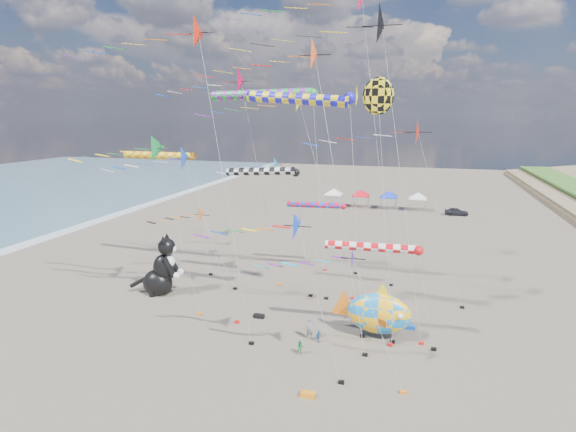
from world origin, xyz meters
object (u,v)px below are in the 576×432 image
at_px(fish_inflatable, 378,313).
at_px(child_blue, 318,336).
at_px(person_adult, 310,329).
at_px(parked_car, 457,212).
at_px(cat_inflatable, 160,265).
at_px(child_green, 300,348).

distance_m(fish_inflatable, child_blue, 4.82).
height_order(person_adult, parked_car, person_adult).
height_order(fish_inflatable, child_blue, fish_inflatable).
bearing_deg(cat_inflatable, child_green, -35.49).
xyz_separation_m(child_green, parked_car, (13.85, 51.26, 0.11)).
bearing_deg(child_blue, fish_inflatable, -29.47).
relative_size(person_adult, child_blue, 1.73).
distance_m(person_adult, child_green, 2.42).
xyz_separation_m(cat_inflatable, person_adult, (15.58, -4.61, -2.08)).
distance_m(child_green, parked_car, 53.10).
bearing_deg(fish_inflatable, child_blue, -154.65).
bearing_deg(child_blue, parked_car, 20.37).
xyz_separation_m(fish_inflatable, child_green, (-4.99, -4.05, -1.46)).
bearing_deg(child_blue, cat_inflatable, 108.42).
height_order(fish_inflatable, parked_car, fish_inflatable).
distance_m(cat_inflatable, child_blue, 17.21).
relative_size(fish_inflatable, parked_car, 1.70).
bearing_deg(parked_car, cat_inflatable, 143.20).
bearing_deg(fish_inflatable, parked_car, 79.36).
xyz_separation_m(child_blue, parked_car, (13.00, 49.16, 0.16)).
relative_size(person_adult, child_green, 1.55).
relative_size(cat_inflatable, person_adult, 3.48).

